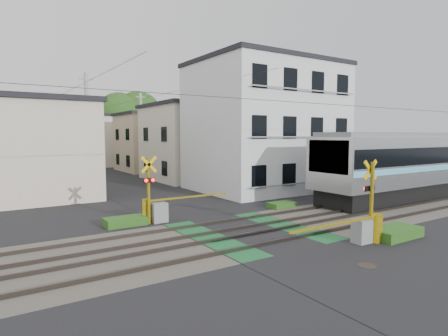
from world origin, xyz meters
TOP-DOWN VIEW (x-y plane):
  - ground at (0.00, 0.00)m, footprint 120.00×120.00m
  - track_bed at (0.00, 0.00)m, footprint 120.00×120.00m
  - crossing_signal_near at (2.59, -3.65)m, footprint 4.74×0.65m
  - crossing_signal_far at (-2.59, 3.65)m, footprint 4.74×0.65m
  - apartment_block at (8.50, 9.49)m, footprint 10.20×8.36m
  - houses_row at (0.25, 25.92)m, footprint 22.07×31.35m
  - tree_hill at (0.11, 48.46)m, footprint 40.00×13.20m
  - catenary at (6.00, 0.03)m, footprint 60.00×5.04m
  - utility_poles at (-1.05, 23.01)m, footprint 7.90×42.00m
  - pedestrian at (0.54, 35.70)m, footprint 0.67×0.48m
  - manhole_cover at (0.51, -5.27)m, footprint 0.57×0.57m
  - weed_patches at (1.76, -0.09)m, footprint 10.25×8.80m

SIDE VIEW (x-z plane):
  - ground at x=0.00m, z-range 0.00..0.00m
  - manhole_cover at x=0.51m, z-range 0.00..0.02m
  - track_bed at x=0.00m, z-range -0.03..0.11m
  - weed_patches at x=1.76m, z-range -0.02..0.38m
  - crossing_signal_near at x=2.59m, z-range -0.83..2.25m
  - crossing_signal_far at x=-2.59m, z-range -0.83..2.25m
  - pedestrian at x=0.54m, z-range 0.00..1.74m
  - houses_row at x=0.25m, z-range -0.16..6.64m
  - catenary at x=6.00m, z-range 0.20..7.20m
  - utility_poles at x=-1.05m, z-range 0.08..8.08m
  - apartment_block at x=8.50m, z-range 0.01..9.31m
  - tree_hill at x=0.11m, z-range 0.10..11.62m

